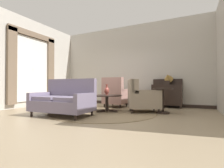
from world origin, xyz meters
The scene contains 14 objects.
ground centered at (0.00, 0.00, 0.00)m, with size 9.03×9.03×0.00m, color #9E896B.
wall_back centered at (0.00, 2.62, 1.69)m, with size 6.61×0.08×3.39m, color #BCB7AD.
wall_left centered at (-3.23, 0.78, 1.69)m, with size 0.08×3.66×3.39m, color #BCB7AD.
baseboard_back centered at (0.00, 2.56, 0.06)m, with size 6.45×0.03×0.12m, color black.
area_rug centered at (0.00, 0.30, 0.01)m, with size 3.18×3.18×0.01m, color #847051.
window_with_curtains centered at (-3.13, 0.32, 1.61)m, with size 0.12×2.04×2.73m.
coffee_table centered at (0.05, 0.45, 0.43)m, with size 0.94×0.94×0.52m.
porcelain_vase centered at (0.03, 0.47, 0.66)m, with size 0.16×0.16×0.33m.
settee centered at (-0.66, -0.69, 0.40)m, with size 1.62×0.96×1.00m.
armchair_near_sideboard centered at (-0.19, 1.55, 0.45)m, with size 0.81×0.94×1.11m.
armchair_far_left centered at (1.03, 0.82, 0.42)m, with size 1.16×1.09×0.99m.
side_table centered at (1.67, 0.87, 0.45)m, with size 0.58×0.58×0.73m.
sideboard centered at (1.58, 2.32, 0.49)m, with size 1.07×0.39×1.06m.
gramophone centered at (1.63, 2.23, 1.08)m, with size 0.35×0.43×0.49m.
Camera 1 is at (2.46, -4.12, 0.79)m, focal length 26.63 mm.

